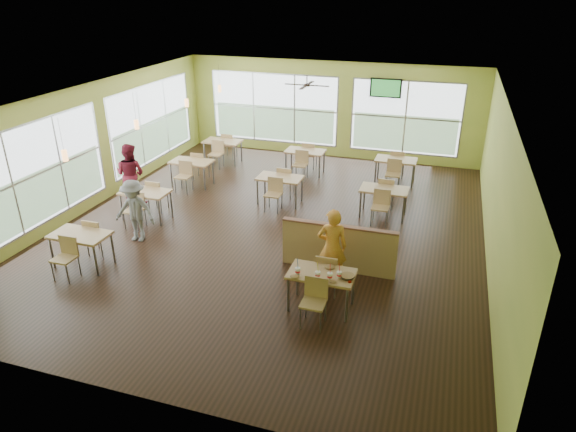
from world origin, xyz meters
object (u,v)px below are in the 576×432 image
object	(u,v)px
half_wall_divider	(339,248)
man_plaid	(332,247)
main_table	(321,278)
food_basket	(348,276)

from	to	relation	value
half_wall_divider	man_plaid	size ratio (longest dim) A/B	1.49
main_table	half_wall_divider	distance (m)	1.45
man_plaid	food_basket	bearing A→B (deg)	102.85
half_wall_divider	man_plaid	xyz separation A→B (m)	(-0.02, -0.54, 0.28)
main_table	man_plaid	distance (m)	0.93
main_table	food_basket	xyz separation A→B (m)	(0.48, -0.04, 0.15)
half_wall_divider	food_basket	distance (m)	1.58
food_basket	man_plaid	bearing A→B (deg)	117.95
man_plaid	food_basket	size ratio (longest dim) A/B	6.17
main_table	half_wall_divider	bearing A→B (deg)	90.00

